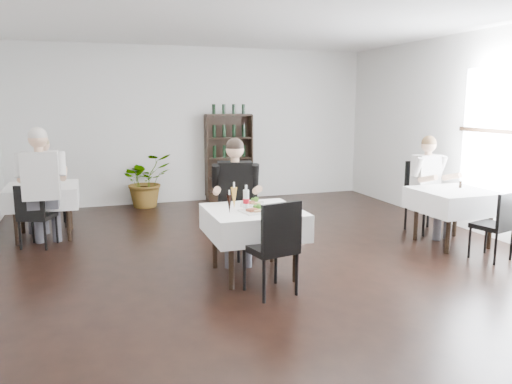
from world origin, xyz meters
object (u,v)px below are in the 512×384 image
(wine_shelf, at_px, (229,158))
(main_table, at_px, (253,222))
(potted_tree, at_px, (146,180))
(diner_main, at_px, (236,190))

(wine_shelf, height_order, main_table, wine_shelf)
(wine_shelf, xyz_separation_m, potted_tree, (-1.65, -0.11, -0.34))
(main_table, distance_m, potted_tree, 4.27)
(main_table, relative_size, diner_main, 0.67)
(potted_tree, bearing_deg, main_table, -79.87)
(main_table, distance_m, diner_main, 0.65)
(wine_shelf, relative_size, potted_tree, 1.73)
(main_table, bearing_deg, diner_main, 93.44)
(wine_shelf, bearing_deg, potted_tree, -176.04)
(main_table, relative_size, potted_tree, 1.02)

